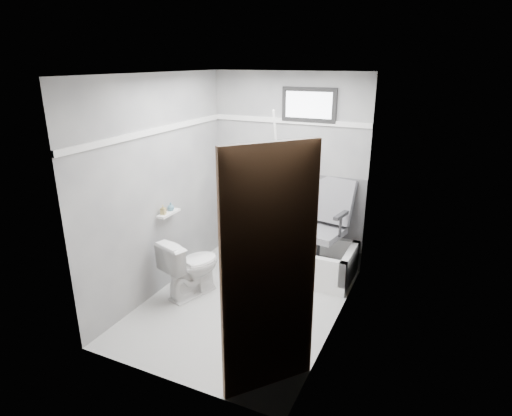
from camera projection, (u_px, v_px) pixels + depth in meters
The scene contains 19 objects.
floor at pixel (242, 304), 4.66m from camera, with size 2.60×2.60×0.00m, color silver.
ceiling at pixel (240, 74), 3.87m from camera, with size 2.60×2.60×0.00m, color silver.
wall_back at pixel (288, 171), 5.37m from camera, with size 2.00×0.02×2.40m, color slate.
wall_front at pixel (162, 249), 3.15m from camera, with size 2.00×0.02×2.40m, color slate.
wall_left at pixel (159, 188), 4.66m from camera, with size 0.02×2.60×2.40m, color slate.
wall_right at pixel (340, 214), 3.86m from camera, with size 0.02×2.60×2.40m, color slate.
bathtub at pixel (292, 257), 5.29m from camera, with size 1.50×0.70×0.42m, color white, non-canonical shape.
office_chair at pixel (319, 226), 5.06m from camera, with size 0.62×0.62×1.08m, color slate, non-canonical shape.
toilet at pixel (191, 266), 4.76m from camera, with size 0.39×0.69×0.68m, color white.
door at pixel (286, 301), 2.84m from camera, with size 0.78×0.78×2.00m, color #53371F, non-canonical shape.
window at pixel (309, 105), 4.99m from camera, with size 0.66×0.04×0.40m, color black, non-canonical shape.
backerboard at pixel (305, 203), 5.40m from camera, with size 1.50×0.02×0.78m, color #4C4C4F.
trim_back at pixel (289, 121), 5.16m from camera, with size 2.00×0.02×0.06m, color white.
trim_left at pixel (156, 131), 4.45m from camera, with size 0.02×2.60×0.06m, color white.
pole at pixel (280, 187), 5.22m from camera, with size 0.02×0.02×1.95m, color white.
shelf at pixel (169, 213), 4.76m from camera, with size 0.10×0.32×0.03m, color white.
soap_bottle_a at pixel (163, 210), 4.68m from camera, with size 0.05×0.05×0.12m, color #A28F51.
soap_bottle_b at pixel (171, 207), 4.80m from camera, with size 0.08×0.08×0.10m, color teal.
faucet at pixel (272, 217), 5.64m from camera, with size 0.26×0.10×0.16m, color silver, non-canonical shape.
Camera 1 is at (1.84, -3.61, 2.52)m, focal length 30.00 mm.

